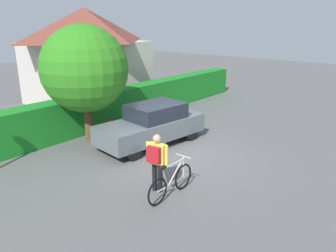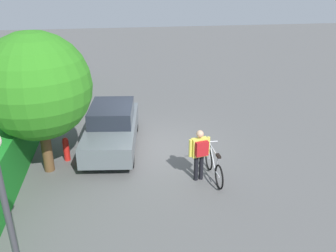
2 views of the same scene
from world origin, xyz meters
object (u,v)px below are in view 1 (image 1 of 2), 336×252
person_rider (156,158)px  tree_kerbside (85,69)px  fire_hydrant (110,130)px  bicycle (171,182)px  parked_car_near (152,124)px

person_rider → tree_kerbside: size_ratio=0.37×
person_rider → fire_hydrant: (1.84, 4.00, -0.55)m
bicycle → person_rider: (-0.04, 0.46, 0.57)m
bicycle → tree_kerbside: 5.60m
bicycle → tree_kerbside: tree_kerbside is taller
person_rider → fire_hydrant: 4.44m
bicycle → fire_hydrant: size_ratio=2.20×
parked_car_near → fire_hydrant: size_ratio=5.23×
tree_kerbside → person_rider: bearing=-105.6°
tree_kerbside → fire_hydrant: size_ratio=5.29×
parked_car_near → tree_kerbside: tree_kerbside is taller
parked_car_near → person_rider: bearing=-136.0°
person_rider → parked_car_near: bearing=44.0°
parked_car_near → fire_hydrant: parked_car_near is taller
parked_car_near → tree_kerbside: bearing=123.8°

